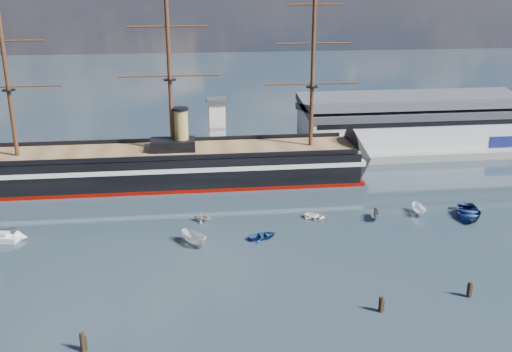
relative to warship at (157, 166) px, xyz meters
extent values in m
plane|color=#22333F|center=(11.74, -20.00, -4.04)|extent=(600.00, 600.00, 0.00)
cube|color=slate|center=(21.74, 16.00, -4.04)|extent=(180.00, 18.00, 2.00)
cube|color=#B7BABC|center=(69.74, 20.00, 2.96)|extent=(62.00, 20.00, 10.00)
cube|color=#3F4247|center=(69.74, 20.00, 8.56)|extent=(63.00, 21.00, 2.00)
cube|color=silver|center=(14.74, 13.00, 4.96)|extent=(4.00, 4.00, 14.00)
cube|color=#3F4247|center=(14.74, 13.00, 12.46)|extent=(5.00, 5.00, 1.00)
cube|color=black|center=(1.73, 0.00, -0.04)|extent=(88.17, 16.98, 7.00)
cube|color=silver|center=(1.73, 0.00, 1.16)|extent=(90.18, 17.24, 1.00)
cube|color=#6C0800|center=(1.73, 0.00, -3.69)|extent=(90.17, 17.20, 0.90)
cone|color=black|center=(48.23, 0.00, -0.34)|extent=(11.17, 15.80, 15.68)
cube|color=brown|center=(1.73, 0.00, 3.56)|extent=(88.16, 15.70, 0.40)
cube|color=black|center=(3.73, 0.00, 4.96)|extent=(10.07, 6.11, 2.50)
cylinder|color=#A48B44|center=(5.73, 0.00, 8.46)|extent=(3.20, 3.20, 9.00)
cylinder|color=#381E0F|center=(-30.27, 0.00, 22.76)|extent=(0.90, 0.90, 38.00)
cylinder|color=#381E0F|center=(3.73, 0.00, 24.76)|extent=(0.90, 0.90, 42.00)
cylinder|color=#381E0F|center=(35.73, 0.00, 21.76)|extent=(0.90, 0.90, 36.00)
imported|color=white|center=(7.19, -34.87, -4.04)|extent=(7.84, 6.47, 3.02)
imported|color=navy|center=(19.46, -33.73, -4.04)|extent=(2.15, 3.51, 1.53)
imported|color=gray|center=(42.45, -27.71, -4.04)|extent=(5.61, 3.22, 2.12)
imported|color=beige|center=(9.06, -24.34, -4.04)|extent=(4.55, 6.01, 2.03)
imported|color=silver|center=(31.26, -26.34, -4.04)|extent=(3.14, 3.38, 1.54)
imported|color=white|center=(51.93, -26.52, -4.04)|extent=(6.30, 2.70, 2.46)
imported|color=navy|center=(60.97, -29.15, -4.04)|extent=(6.49, 4.32, 2.81)
cylinder|color=black|center=(-7.51, -63.89, -4.04)|extent=(0.64, 0.64, 3.28)
cylinder|color=black|center=(32.17, -60.13, -4.04)|extent=(0.64, 0.64, 3.06)
cylinder|color=black|center=(46.26, -57.99, -4.04)|extent=(0.64, 0.64, 3.07)
camera|label=1|loc=(5.64, -126.58, 38.82)|focal=40.00mm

